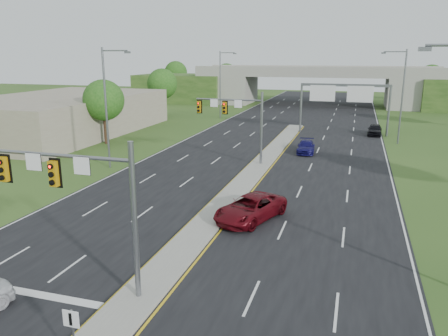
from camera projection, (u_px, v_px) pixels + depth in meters
ground at (139, 299)px, 19.03m from camera, size 240.00×240.00×0.00m
road at (279, 145)px, 51.45m from camera, size 24.00×160.00×0.02m
median at (256, 169)px, 40.31m from camera, size 2.00×54.00×0.16m
lane_markings at (263, 156)px, 45.98m from camera, size 23.72×160.00×0.01m
signal_mast_near at (84, 192)px, 18.41m from camera, size 6.62×0.60×7.00m
signal_mast_far at (238, 116)px, 41.57m from camera, size 6.62×0.60×7.00m
keep_right_sign at (72, 329)px, 14.46m from camera, size 0.60×0.13×2.20m
sign_gantry at (343, 95)px, 57.44m from camera, size 11.58×0.44×6.67m
overpass at (316, 88)px, 92.24m from camera, size 80.00×14.00×8.10m
lightpole_l_mid at (108, 103)px, 39.77m from camera, size 2.85×0.25×11.00m
lightpole_l_far at (221, 81)px, 72.19m from camera, size 2.85×0.25×11.00m
lightpole_r_far at (401, 92)px, 50.81m from camera, size 2.85×0.25×11.00m
tree_l_near at (104, 100)px, 51.15m from camera, size 4.80×4.80×7.60m
tree_l_mid at (162, 84)px, 75.35m from camera, size 5.20×5.20×8.12m
tree_back_a at (176, 73)px, 115.33m from camera, size 6.00×6.00×8.85m
tree_back_b at (227, 75)px, 111.47m from camera, size 5.60×5.60×8.32m
tree_back_c at (431, 77)px, 97.96m from camera, size 5.60×5.60×8.32m
commercial_building at (60, 114)px, 59.26m from camera, size 18.00×30.00×5.00m
car_far_a at (250, 208)px, 27.98m from camera, size 4.38×6.18×1.57m
car_far_b at (306, 147)px, 47.37m from camera, size 2.11×4.57×1.29m
car_far_c at (375, 130)px, 57.78m from camera, size 1.98×4.41×1.47m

